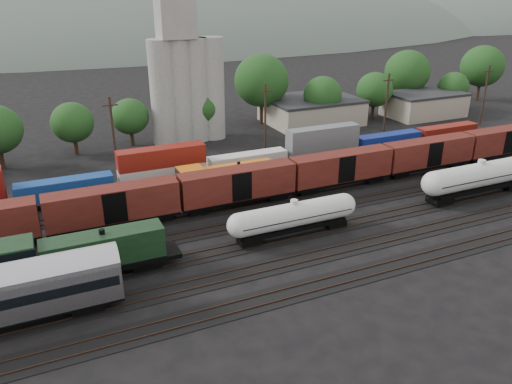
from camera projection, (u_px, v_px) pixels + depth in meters
name	position (u px, v px, depth m)	size (l,w,h in m)	color
ground	(252.00, 223.00, 59.74)	(600.00, 600.00, 0.00)	black
tracks	(252.00, 222.00, 59.72)	(180.00, 33.20, 0.20)	black
green_locomotive	(68.00, 258.00, 46.49)	(18.95, 3.34, 5.02)	black
tank_car_a	(294.00, 216.00, 55.65)	(15.90, 2.85, 4.17)	silver
tank_car_b	(479.00, 176.00, 66.02)	(18.68, 3.35, 4.90)	silver
orange_locomotive	(220.00, 178.00, 67.12)	(16.30, 2.72, 4.07)	black
boxcar_string	(341.00, 167.00, 68.65)	(169.00, 2.90, 4.20)	black
container_wall	(124.00, 178.00, 66.82)	(160.00, 2.60, 5.80)	black
grain_silo	(186.00, 78.00, 86.95)	(13.40, 5.00, 29.00)	gray
industrial_sheds	(208.00, 126.00, 90.94)	(119.38, 17.26, 5.10)	#9E937F
tree_band	(176.00, 101.00, 87.92)	(166.13, 22.20, 14.09)	black
utility_poles	(194.00, 128.00, 75.87)	(122.20, 0.36, 12.00)	black
distant_hills	(113.00, 70.00, 295.56)	(860.00, 286.00, 130.00)	#59665B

